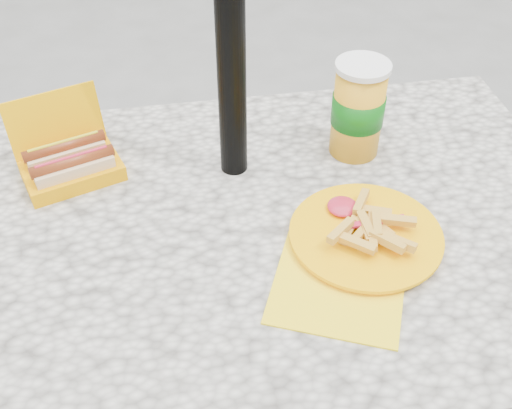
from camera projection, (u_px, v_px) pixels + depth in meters
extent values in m
cube|color=beige|center=(248.00, 235.00, 1.11)|extent=(1.20, 0.80, 0.05)
cylinder|color=black|center=(21.00, 285.00, 1.52)|extent=(0.07, 0.07, 0.70)
cylinder|color=black|center=(423.00, 236.00, 1.64)|extent=(0.07, 0.07, 0.70)
cube|color=#FFB000|center=(72.00, 171.00, 1.18)|extent=(0.20, 0.16, 0.03)
cube|color=#FFB000|center=(55.00, 121.00, 1.18)|extent=(0.17, 0.08, 0.11)
cube|color=tan|center=(75.00, 171.00, 1.15)|extent=(0.15, 0.08, 0.04)
cylinder|color=maroon|center=(72.00, 162.00, 1.14)|extent=(0.15, 0.07, 0.02)
cylinder|color=#B61E35|center=(71.00, 157.00, 1.13)|extent=(0.12, 0.05, 0.01)
cube|color=tan|center=(67.00, 156.00, 1.18)|extent=(0.15, 0.08, 0.04)
cylinder|color=maroon|center=(64.00, 146.00, 1.17)|extent=(0.15, 0.07, 0.02)
cylinder|color=gold|center=(63.00, 142.00, 1.16)|extent=(0.12, 0.05, 0.01)
cube|color=yellow|center=(338.00, 286.00, 0.99)|extent=(0.26, 0.26, 0.00)
cylinder|color=#FFB000|center=(366.00, 236.00, 1.06)|extent=(0.24, 0.24, 0.01)
cylinder|color=#FFB000|center=(366.00, 234.00, 1.06)|extent=(0.25, 0.25, 0.01)
cube|color=gold|center=(398.00, 242.00, 1.01)|extent=(0.06, 0.05, 0.02)
cube|color=gold|center=(379.00, 227.00, 1.05)|extent=(0.04, 0.06, 0.02)
cube|color=gold|center=(341.00, 231.00, 1.02)|extent=(0.05, 0.05, 0.01)
cube|color=gold|center=(387.00, 241.00, 1.01)|extent=(0.05, 0.05, 0.01)
cube|color=gold|center=(367.00, 225.00, 1.04)|extent=(0.02, 0.06, 0.02)
cube|color=gold|center=(370.00, 229.00, 1.04)|extent=(0.04, 0.06, 0.01)
cube|color=gold|center=(371.00, 226.00, 1.04)|extent=(0.04, 0.06, 0.01)
cube|color=gold|center=(373.00, 211.00, 1.08)|extent=(0.06, 0.04, 0.02)
cube|color=gold|center=(349.00, 230.00, 1.05)|extent=(0.05, 0.06, 0.01)
cube|color=gold|center=(373.00, 236.00, 1.03)|extent=(0.03, 0.06, 0.01)
cube|color=gold|center=(364.00, 231.00, 1.04)|extent=(0.05, 0.05, 0.01)
cube|color=gold|center=(366.00, 229.00, 1.04)|extent=(0.02, 0.06, 0.01)
cube|color=gold|center=(361.00, 202.00, 1.09)|extent=(0.04, 0.06, 0.01)
cube|color=gold|center=(397.00, 220.00, 1.05)|extent=(0.06, 0.03, 0.02)
cube|color=gold|center=(357.00, 243.00, 1.01)|extent=(0.06, 0.05, 0.02)
cube|color=gold|center=(377.00, 224.00, 1.04)|extent=(0.03, 0.06, 0.02)
ellipsoid|color=#B61E35|center=(343.00, 206.00, 1.09)|extent=(0.05, 0.05, 0.02)
cube|color=#C41F3C|center=(375.00, 222.00, 1.05)|extent=(0.11, 0.02, 0.00)
cylinder|color=#F1A41B|center=(358.00, 112.00, 1.19)|extent=(0.09, 0.09, 0.18)
cylinder|color=#0B5F0F|center=(358.00, 109.00, 1.19)|extent=(0.10, 0.10, 0.06)
cylinder|color=white|center=(363.00, 66.00, 1.13)|extent=(0.10, 0.10, 0.01)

